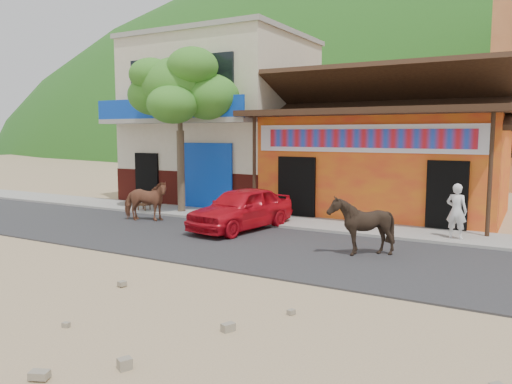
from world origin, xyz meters
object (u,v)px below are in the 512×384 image
cafe_chair_left (144,199)px  pedestrian (456,211)px  cow_dark (361,225)px  red_car (241,208)px  scooter (246,206)px  cafe_chair_right (144,195)px  cow_tan (145,201)px  tree (180,131)px

cafe_chair_left → pedestrian: bearing=-4.0°
cow_dark → red_car: size_ratio=0.38×
scooter → cafe_chair_right: bearing=108.5°
scooter → cafe_chair_left: 4.50m
cow_tan → cow_dark: bearing=-118.9°
red_car → cow_dark: bearing=-9.3°
tree → scooter: 4.02m
scooter → cafe_chair_right: 5.48m
pedestrian → cafe_chair_right: bearing=6.7°
cow_dark → cafe_chair_left: bearing=-98.5°
tree → pedestrian: 9.92m
cafe_chair_left → cafe_chair_right: (-0.89, 0.96, -0.01)m
pedestrian → scooter: bearing=12.6°
tree → scooter: tree is taller
tree → cow_dark: (7.87, -3.01, -2.35)m
tree → pedestrian: tree is taller
pedestrian → cafe_chair_right: pedestrian is taller
red_car → tree: bearing=164.7°
red_car → scooter: size_ratio=2.10×
pedestrian → cafe_chair_left: bearing=11.4°
tree → cow_dark: size_ratio=4.09×
tree → cow_tan: size_ratio=3.67×
tree → cafe_chair_right: 3.49m
tree → cafe_chair_left: size_ratio=7.14×
cow_dark → cafe_chair_left: cow_dark is taller
cow_tan → cafe_chair_left: 1.99m
cow_dark → pedestrian: bearing=154.4°
red_car → cafe_chair_left: bearing=176.3°
tree → pedestrian: bearing=-1.0°
cafe_chair_left → scooter: bearing=-5.8°
scooter → cow_dark: bearing=-89.1°
cow_dark → cafe_chair_right: (-10.16, 3.47, -0.25)m
cow_dark → cafe_chair_left: size_ratio=1.75×
cow_tan → cafe_chair_right: bearing=22.2°
cow_tan → pedestrian: bearing=-100.8°
tree → cow_tan: bearing=-90.9°
cafe_chair_left → cafe_chair_right: size_ratio=1.04×
cafe_chair_left → tree: bearing=13.9°
tree → cafe_chair_right: size_ratio=7.40×
cafe_chair_right → pedestrian: bearing=-34.9°
cow_dark → scooter: (-4.77, 2.51, -0.17)m
tree → cow_dark: bearing=-20.9°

